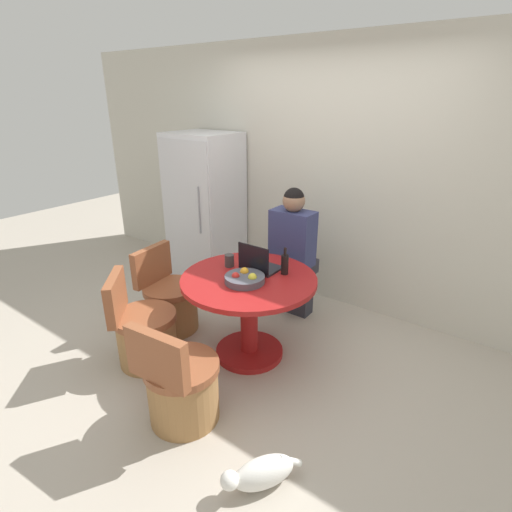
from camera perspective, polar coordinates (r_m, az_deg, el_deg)
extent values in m
plane|color=#B2A899|center=(3.46, -2.46, -14.90)|extent=(12.00, 12.00, 0.00)
cube|color=beige|center=(4.12, 10.63, 10.83)|extent=(7.00, 0.06, 2.60)
cube|color=silver|center=(4.71, -7.24, 6.79)|extent=(0.74, 0.62, 1.70)
cube|color=silver|center=(4.49, -10.01, 5.87)|extent=(0.71, 0.01, 1.60)
cylinder|color=gray|center=(4.31, -8.11, 6.46)|extent=(0.02, 0.02, 0.51)
cylinder|color=maroon|center=(3.54, -0.98, -13.42)|extent=(0.57, 0.57, 0.05)
cylinder|color=maroon|center=(3.35, -1.02, -8.62)|extent=(0.14, 0.14, 0.64)
cylinder|color=maroon|center=(3.19, -1.06, -3.38)|extent=(1.09, 1.09, 0.04)
cylinder|color=#9E7042|center=(3.48, -15.23, -11.57)|extent=(0.47, 0.47, 0.39)
cylinder|color=brown|center=(3.37, -15.61, -8.41)|extent=(0.50, 0.50, 0.06)
cube|color=brown|center=(3.31, -19.41, -5.49)|extent=(0.36, 0.38, 0.34)
cylinder|color=#9E7042|center=(2.91, -10.29, -18.80)|extent=(0.47, 0.47, 0.39)
cylinder|color=brown|center=(2.77, -10.61, -15.30)|extent=(0.50, 0.50, 0.06)
cube|color=brown|center=(2.54, -13.99, -13.97)|extent=(0.46, 0.11, 0.34)
cylinder|color=#9E7042|center=(3.88, -11.89, -7.51)|extent=(0.47, 0.47, 0.39)
cylinder|color=brown|center=(3.77, -12.15, -4.57)|extent=(0.50, 0.50, 0.06)
cube|color=brown|center=(3.82, -14.67, -1.20)|extent=(0.12, 0.46, 0.34)
cube|color=#2D2D38|center=(4.07, 5.96, -5.16)|extent=(0.28, 0.16, 0.45)
cube|color=#2D2D38|center=(3.90, 5.68, -1.67)|extent=(0.32, 0.36, 0.14)
cube|color=navy|center=(3.71, 5.23, 2.59)|extent=(0.40, 0.22, 0.52)
sphere|color=#936B51|center=(3.61, 5.43, 7.85)|extent=(0.20, 0.20, 0.20)
sphere|color=black|center=(3.61, 5.44, 8.24)|extent=(0.19, 0.19, 0.19)
cube|color=#232328|center=(3.33, 0.81, -1.68)|extent=(0.30, 0.24, 0.02)
cube|color=black|center=(3.19, -0.40, -0.39)|extent=(0.30, 0.01, 0.22)
cylinder|color=#4C4C56|center=(3.09, -1.63, -3.30)|extent=(0.31, 0.31, 0.05)
sphere|color=gold|center=(3.04, -0.51, -3.07)|extent=(0.07, 0.07, 0.07)
sphere|color=orange|center=(3.14, -1.66, -2.24)|extent=(0.07, 0.07, 0.07)
sphere|color=red|center=(3.07, -2.94, -2.88)|extent=(0.06, 0.06, 0.06)
cylinder|color=#383333|center=(3.37, -3.82, -0.65)|extent=(0.08, 0.08, 0.10)
cylinder|color=black|center=(3.22, 4.13, -1.24)|extent=(0.06, 0.06, 0.16)
cylinder|color=black|center=(3.17, 4.19, 0.63)|extent=(0.02, 0.02, 0.06)
ellipsoid|color=white|center=(2.57, 1.13, -28.52)|extent=(0.33, 0.39, 0.19)
sphere|color=white|center=(2.50, -3.81, -29.35)|extent=(0.11, 0.11, 0.11)
cylinder|color=white|center=(2.61, 4.88, -27.13)|extent=(0.12, 0.15, 0.13)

